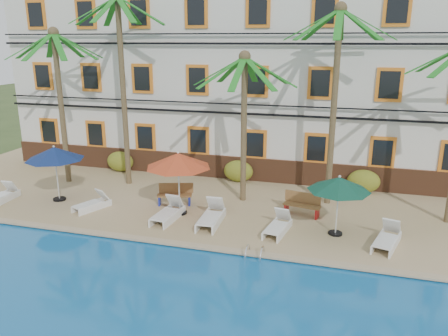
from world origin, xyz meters
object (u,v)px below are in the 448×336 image
(palm_d, at_px, (336,80))
(lounger_f, at_px, (387,239))
(umbrella_blue, at_px, (54,154))
(bench_left, at_px, (175,194))
(pool_ladder, at_px, (255,256))
(umbrella_red, at_px, (178,161))
(umbrella_green, at_px, (339,184))
(lounger_c, at_px, (168,213))
(lounger_d, at_px, (211,216))
(palm_c, at_px, (244,105))
(palm_a, at_px, (59,85))
(palm_b, at_px, (122,66))
(lounger_a, at_px, (2,195))
(lounger_b, at_px, (92,203))
(bench_right, at_px, (302,204))
(lounger_e, at_px, (278,226))

(palm_d, bearing_deg, lounger_f, -59.53)
(umbrella_blue, distance_m, bench_left, 5.53)
(pool_ladder, bearing_deg, umbrella_red, 143.36)
(umbrella_green, xyz_separation_m, lounger_c, (-6.50, -0.40, -1.65))
(pool_ladder, bearing_deg, lounger_d, 135.36)
(palm_c, distance_m, pool_ladder, 6.84)
(umbrella_red, relative_size, pool_ladder, 3.58)
(palm_a, relative_size, lounger_c, 3.83)
(palm_c, bearing_deg, umbrella_green, -32.14)
(palm_b, height_order, palm_d, palm_b)
(lounger_a, relative_size, bench_left, 1.12)
(lounger_b, distance_m, bench_right, 8.83)
(palm_c, height_order, bench_left, palm_c)
(umbrella_red, xyz_separation_m, lounger_a, (-8.14, -0.80, -2.01))
(palm_b, bearing_deg, lounger_d, -33.73)
(palm_a, bearing_deg, pool_ladder, -26.08)
(palm_d, height_order, lounger_a, palm_d)
(umbrella_red, distance_m, lounger_e, 4.72)
(umbrella_blue, bearing_deg, palm_c, 16.00)
(palm_c, distance_m, lounger_d, 4.96)
(lounger_a, relative_size, lounger_d, 0.86)
(umbrella_red, relative_size, lounger_b, 1.53)
(palm_c, bearing_deg, palm_a, 178.82)
(bench_left, relative_size, pool_ladder, 2.11)
(umbrella_red, relative_size, umbrella_green, 1.16)
(palm_b, relative_size, bench_left, 5.75)
(palm_c, relative_size, palm_d, 0.78)
(palm_c, height_order, umbrella_blue, palm_c)
(palm_c, relative_size, lounger_a, 3.70)
(lounger_d, relative_size, lounger_e, 1.12)
(palm_a, distance_m, lounger_a, 5.75)
(lounger_b, bearing_deg, palm_a, 137.21)
(palm_a, xyz_separation_m, lounger_b, (3.27, -3.02, -4.61))
(palm_b, xyz_separation_m, bench_right, (8.80, -1.76, -5.26))
(palm_c, height_order, palm_d, palm_d)
(palm_d, distance_m, lounger_c, 8.68)
(palm_d, bearing_deg, umbrella_green, -81.78)
(lounger_d, height_order, bench_right, lounger_d)
(lounger_e, relative_size, bench_right, 1.17)
(bench_right, bearing_deg, umbrella_red, -165.44)
(lounger_d, distance_m, lounger_e, 2.64)
(bench_left, distance_m, bench_right, 5.51)
(lounger_e, bearing_deg, lounger_f, -1.16)
(umbrella_red, bearing_deg, bench_right, 14.56)
(lounger_d, bearing_deg, umbrella_blue, 174.98)
(umbrella_blue, bearing_deg, umbrella_green, -1.55)
(umbrella_green, height_order, lounger_b, umbrella_green)
(lounger_a, distance_m, lounger_f, 16.18)
(umbrella_red, bearing_deg, lounger_f, -5.83)
(umbrella_blue, xyz_separation_m, lounger_f, (13.83, -0.83, -1.87))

